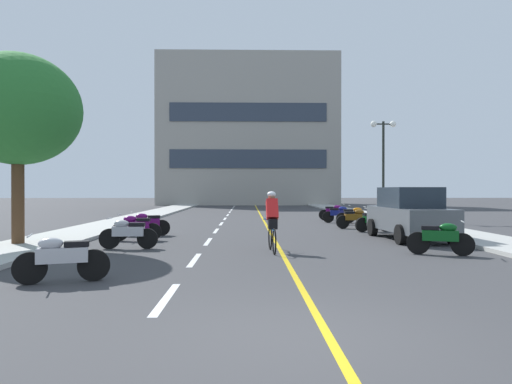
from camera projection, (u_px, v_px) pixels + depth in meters
name	position (u px, v px, depth m)	size (l,w,h in m)	color
ground_plane	(259.00, 220.00, 26.34)	(140.00, 140.00, 0.00)	#38383A
curb_left	(145.00, 216.00, 29.19)	(2.40, 72.00, 0.12)	#A8A8A3
curb_right	(369.00, 216.00, 29.49)	(2.40, 72.00, 0.12)	#A8A8A3
lane_dash_0	(166.00, 298.00, 7.31)	(0.14, 2.20, 0.01)	silver
lane_dash_1	(195.00, 260.00, 11.30)	(0.14, 2.20, 0.01)	silver
lane_dash_2	(208.00, 242.00, 15.30)	(0.14, 2.20, 0.01)	silver
lane_dash_3	(216.00, 231.00, 19.30)	(0.14, 2.20, 0.01)	silver
lane_dash_4	(221.00, 224.00, 23.30)	(0.14, 2.20, 0.01)	silver
lane_dash_5	(225.00, 219.00, 27.30)	(0.14, 2.20, 0.01)	silver
lane_dash_6	(228.00, 215.00, 31.30)	(0.14, 2.20, 0.01)	silver
lane_dash_7	(230.00, 212.00, 35.30)	(0.14, 2.20, 0.01)	silver
lane_dash_8	(232.00, 210.00, 39.30)	(0.14, 2.20, 0.01)	silver
lane_dash_9	(233.00, 208.00, 43.30)	(0.14, 2.20, 0.01)	silver
lane_dash_10	(234.00, 206.00, 47.30)	(0.14, 2.20, 0.01)	silver
lane_dash_11	(235.00, 205.00, 51.30)	(0.14, 2.20, 0.01)	silver
centre_line_yellow	(262.00, 217.00, 29.35)	(0.12, 66.00, 0.01)	gold
office_building	(248.00, 132.00, 54.34)	(20.52, 8.24, 17.09)	#9E998E
roadside_tree	(18.00, 110.00, 13.78)	(3.72, 3.72, 5.71)	#4C331E
street_lamp_mid	(383.00, 148.00, 25.98)	(1.46, 0.36, 5.52)	black
parked_car_near	(409.00, 213.00, 15.90)	(2.07, 4.27, 1.82)	black
motorcycle_0	(62.00, 258.00, 8.53)	(1.65, 0.76, 0.92)	black
motorcycle_1	(441.00, 237.00, 12.15)	(1.64, 0.80, 0.92)	black
motorcycle_2	(128.00, 233.00, 13.40)	(1.70, 0.60, 0.92)	black
motorcycle_3	(136.00, 227.00, 15.54)	(1.70, 0.60, 0.92)	black
motorcycle_4	(147.00, 223.00, 17.13)	(1.65, 0.76, 0.92)	black
motorcycle_5	(374.00, 220.00, 18.91)	(1.66, 0.74, 0.92)	black
motorcycle_6	(355.00, 218.00, 20.43)	(1.70, 0.60, 0.92)	black
motorcycle_7	(354.00, 215.00, 22.60)	(1.70, 0.60, 0.92)	black
motorcycle_8	(339.00, 214.00, 24.01)	(1.70, 0.60, 0.92)	black
motorcycle_9	(334.00, 212.00, 26.12)	(1.70, 0.60, 0.92)	black
cyclist_rider	(272.00, 220.00, 12.80)	(0.42, 1.77, 1.71)	black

